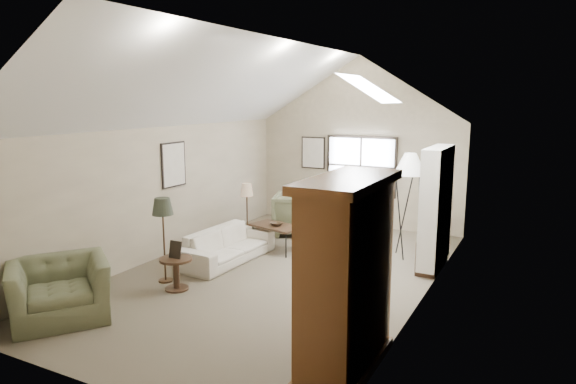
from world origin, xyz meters
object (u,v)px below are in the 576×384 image
at_px(coffee_table, 277,238).
at_px(side_chair, 359,206).
at_px(armchair_far, 297,214).
at_px(armoire, 346,276).
at_px(armchair_near, 59,290).
at_px(sofa, 227,245).
at_px(side_table, 176,274).

distance_m(coffee_table, side_chair, 2.63).
relative_size(armchair_far, side_chair, 0.95).
bearing_deg(armoire, coffee_table, 128.36).
distance_m(armchair_near, armchair_far, 5.64).
relative_size(sofa, side_table, 3.99).
relative_size(armchair_near, side_table, 2.44).
distance_m(armchair_far, side_table, 3.96).
distance_m(sofa, side_table, 1.60).
bearing_deg(armchair_near, sofa, 25.42).
height_order(sofa, side_table, sofa).
bearing_deg(armoire, side_chair, 108.31).
xyz_separation_m(coffee_table, side_table, (-0.42, -2.59, -0.00)).
bearing_deg(side_table, armchair_far, 87.13).
relative_size(sofa, armchair_far, 2.05).
xyz_separation_m(armoire, armchair_near, (-4.00, -0.58, -0.68)).
height_order(armchair_far, coffee_table, armchair_far).
relative_size(side_table, side_chair, 0.49).
bearing_deg(side_chair, armoire, -80.58).
bearing_deg(side_table, armoire, -17.41).
bearing_deg(coffee_table, side_chair, 71.10).
bearing_deg(side_table, armchair_near, -114.08).
xyz_separation_m(armchair_far, side_chair, (1.07, 1.12, 0.07)).
height_order(armchair_near, side_chair, side_chair).
xyz_separation_m(sofa, armchair_far, (0.30, 2.35, 0.16)).
relative_size(armchair_near, coffee_table, 1.24).
distance_m(sofa, coffee_table, 1.12).
height_order(sofa, armchair_far, armchair_far).
height_order(armoire, armchair_near, armoire).
xyz_separation_m(armchair_far, coffee_table, (0.22, -1.36, -0.20)).
distance_m(armchair_far, side_chair, 1.55).
bearing_deg(side_table, coffee_table, 80.89).
bearing_deg(sofa, armchair_near, 171.65).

